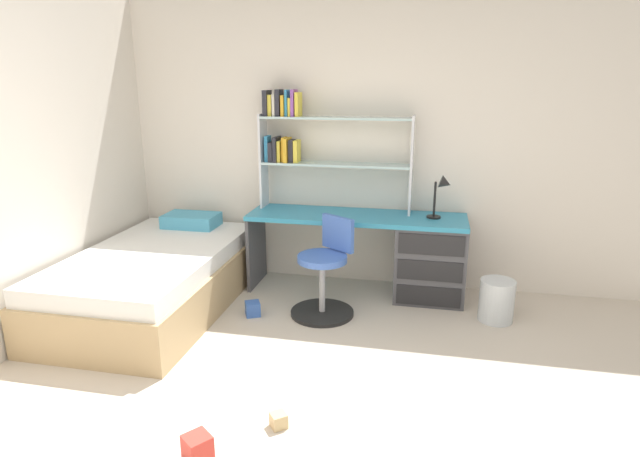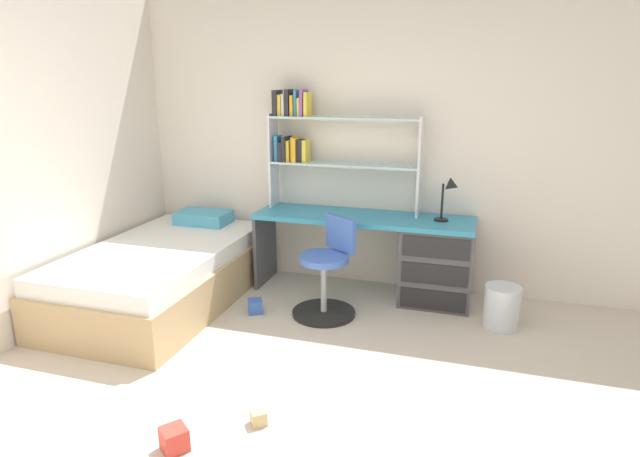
% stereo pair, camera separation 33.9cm
% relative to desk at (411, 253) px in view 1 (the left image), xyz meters
% --- Properties ---
extents(room_shell, '(5.46, 6.21, 2.67)m').
position_rel_desk_xyz_m(room_shell, '(-1.65, -1.08, 0.94)').
color(room_shell, silver).
rests_on(room_shell, ground_plane).
extents(desk, '(1.91, 0.54, 0.72)m').
position_rel_desk_xyz_m(desk, '(0.00, 0.00, 0.00)').
color(desk, teal).
rests_on(desk, ground_plane).
extents(bookshelf_hutch, '(1.37, 0.22, 1.06)m').
position_rel_desk_xyz_m(bookshelf_hutch, '(-0.94, 0.15, 0.96)').
color(bookshelf_hutch, silver).
rests_on(bookshelf_hutch, desk).
extents(desk_lamp, '(0.20, 0.17, 0.38)m').
position_rel_desk_xyz_m(desk_lamp, '(0.23, 0.00, 0.58)').
color(desk_lamp, black).
rests_on(desk_lamp, desk).
extents(swivel_chair, '(0.52, 0.52, 0.80)m').
position_rel_desk_xyz_m(swivel_chair, '(-0.67, -0.53, -0.08)').
color(swivel_chair, black).
rests_on(swivel_chair, ground_plane).
extents(bed_platform, '(1.16, 2.00, 0.63)m').
position_rel_desk_xyz_m(bed_platform, '(-2.08, -0.72, -0.14)').
color(bed_platform, tan).
rests_on(bed_platform, ground_plane).
extents(waste_bin, '(0.28, 0.28, 0.34)m').
position_rel_desk_xyz_m(waste_bin, '(0.70, -0.37, -0.23)').
color(waste_bin, silver).
rests_on(waste_bin, ground_plane).
extents(toy_block_natural_1, '(0.12, 0.12, 0.08)m').
position_rel_desk_xyz_m(toy_block_natural_1, '(-0.62, -2.04, -0.35)').
color(toy_block_natural_1, tan).
rests_on(toy_block_natural_1, ground_plane).
extents(toy_block_red_2, '(0.18, 0.18, 0.13)m').
position_rel_desk_xyz_m(toy_block_red_2, '(-0.96, -2.36, -0.33)').
color(toy_block_red_2, red).
rests_on(toy_block_red_2, ground_plane).
extents(toy_block_blue_3, '(0.15, 0.15, 0.11)m').
position_rel_desk_xyz_m(toy_block_blue_3, '(-1.24, -0.69, -0.34)').
color(toy_block_blue_3, '#3860B7').
rests_on(toy_block_blue_3, ground_plane).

